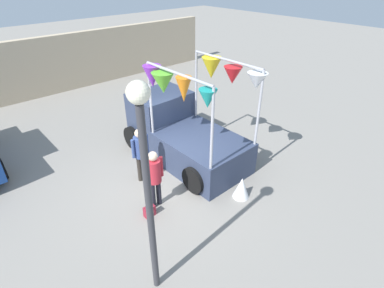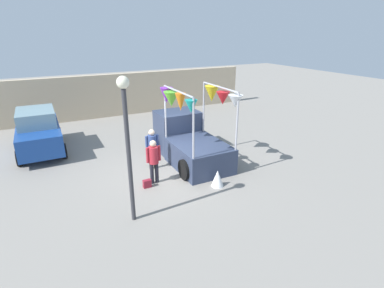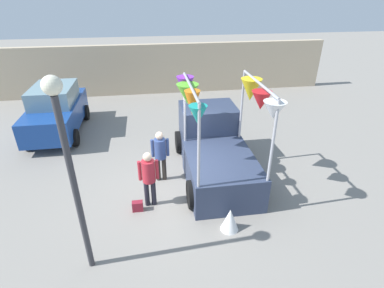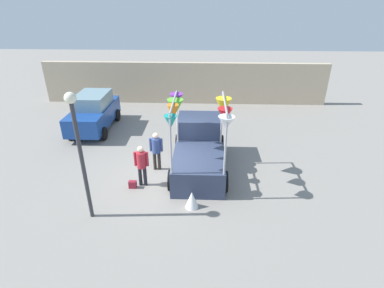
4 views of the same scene
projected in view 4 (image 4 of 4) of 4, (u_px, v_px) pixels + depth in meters
name	position (u px, v px, depth m)	size (l,w,h in m)	color
ground_plane	(170.00, 177.00, 11.64)	(60.00, 60.00, 0.00)	gray
vendor_truck	(199.00, 146.00, 12.00)	(2.44, 4.07, 3.14)	#2D3851
parked_car	(94.00, 112.00, 15.45)	(1.88, 4.00, 1.88)	navy
person_customer	(141.00, 162.00, 10.73)	(0.53, 0.34, 1.61)	black
person_vendor	(156.00, 148.00, 11.74)	(0.53, 0.34, 1.61)	#2D2823
handbag	(133.00, 184.00, 10.93)	(0.28, 0.16, 0.28)	maroon
street_lamp	(78.00, 142.00, 8.41)	(0.32, 0.32, 4.09)	#333338
brick_boundary_wall	(184.00, 83.00, 19.16)	(18.00, 0.36, 2.60)	tan
folded_kite_bundle_white	(192.00, 200.00, 9.86)	(0.44, 0.44, 0.60)	white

